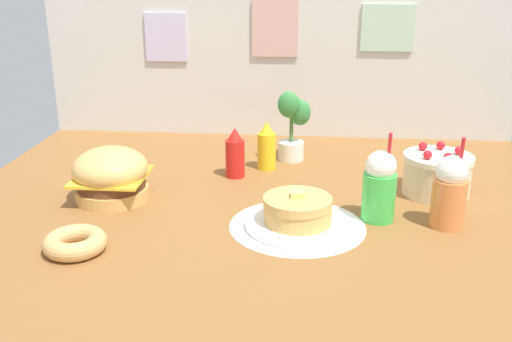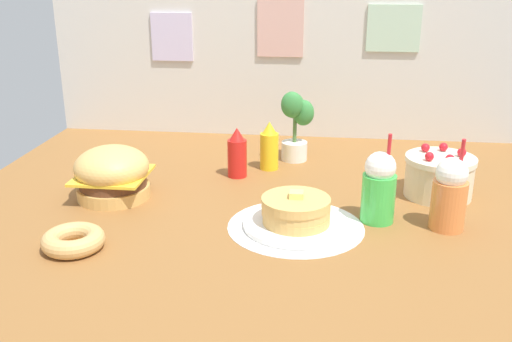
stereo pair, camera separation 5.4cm
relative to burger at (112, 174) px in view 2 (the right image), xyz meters
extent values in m
cube|color=brown|center=(0.54, -0.12, -0.10)|extent=(2.19, 2.00, 0.02)
cube|color=beige|center=(0.54, 0.87, 0.35)|extent=(2.19, 0.03, 0.89)
cube|color=silver|center=(0.01, 0.85, 0.37)|extent=(0.19, 0.01, 0.22)
cube|color=#D8A599|center=(0.52, 0.85, 0.42)|extent=(0.21, 0.01, 0.26)
cube|color=#B2D1B2|center=(1.02, 0.85, 0.43)|extent=(0.24, 0.01, 0.21)
cylinder|color=white|center=(0.66, -0.17, -0.09)|extent=(0.43, 0.43, 0.00)
cylinder|color=#DBA859|center=(0.00, 0.00, -0.07)|extent=(0.26, 0.26, 0.04)
cylinder|color=#59331E|center=(0.00, 0.00, -0.03)|extent=(0.24, 0.24, 0.03)
cube|color=yellow|center=(0.00, 0.00, -0.01)|extent=(0.24, 0.24, 0.01)
ellipsoid|color=#E5B260|center=(0.00, 0.00, 0.02)|extent=(0.26, 0.26, 0.15)
cylinder|color=white|center=(0.66, -0.17, -0.08)|extent=(0.33, 0.33, 0.01)
cylinder|color=#E0AD5B|center=(0.66, -0.18, -0.06)|extent=(0.21, 0.21, 0.03)
cylinder|color=#E0AD5B|center=(0.66, -0.17, -0.03)|extent=(0.22, 0.22, 0.03)
cylinder|color=#E0AD5B|center=(0.66, -0.18, 0.00)|extent=(0.22, 0.22, 0.03)
cube|color=#F7E072|center=(0.66, -0.17, 0.02)|extent=(0.04, 0.04, 0.02)
cylinder|color=beige|center=(1.15, 0.15, -0.03)|extent=(0.24, 0.24, 0.13)
cylinder|color=#F4EACC|center=(1.15, 0.15, 0.05)|extent=(0.25, 0.25, 0.02)
sphere|color=red|center=(1.22, 0.16, 0.07)|extent=(0.03, 0.03, 0.03)
sphere|color=red|center=(1.16, 0.22, 0.07)|extent=(0.03, 0.03, 0.03)
sphere|color=red|center=(1.10, 0.20, 0.07)|extent=(0.03, 0.03, 0.03)
sphere|color=red|center=(1.10, 0.10, 0.07)|extent=(0.03, 0.03, 0.03)
sphere|color=red|center=(1.16, 0.08, 0.07)|extent=(0.03, 0.03, 0.03)
cylinder|color=red|center=(0.40, 0.27, -0.02)|extent=(0.07, 0.07, 0.15)
cone|color=red|center=(0.40, 0.27, 0.08)|extent=(0.06, 0.06, 0.05)
cylinder|color=yellow|center=(0.52, 0.37, -0.02)|extent=(0.07, 0.07, 0.15)
cone|color=yellow|center=(0.52, 0.37, 0.08)|extent=(0.06, 0.06, 0.05)
cylinder|color=green|center=(0.91, -0.09, -0.01)|extent=(0.11, 0.11, 0.16)
sphere|color=white|center=(0.91, -0.09, 0.10)|extent=(0.10, 0.10, 0.10)
cylinder|color=red|center=(0.94, -0.09, 0.13)|extent=(0.01, 0.03, 0.16)
cylinder|color=orange|center=(1.13, -0.12, -0.01)|extent=(0.11, 0.11, 0.16)
sphere|color=white|center=(1.13, -0.12, 0.10)|extent=(0.10, 0.10, 0.10)
cylinder|color=red|center=(1.15, -0.12, 0.13)|extent=(0.01, 0.03, 0.16)
torus|color=tan|center=(0.02, -0.40, -0.06)|extent=(0.18, 0.18, 0.06)
torus|color=#D89ED8|center=(0.02, -0.40, -0.06)|extent=(0.17, 0.17, 0.05)
cylinder|color=white|center=(0.61, 0.50, -0.05)|extent=(0.11, 0.11, 0.08)
cylinder|color=#4C7238|center=(0.61, 0.50, 0.06)|extent=(0.02, 0.02, 0.14)
ellipsoid|color=#38843D|center=(0.65, 0.50, 0.12)|extent=(0.09, 0.06, 0.11)
ellipsoid|color=#38843D|center=(0.60, 0.53, 0.14)|extent=(0.09, 0.06, 0.11)
ellipsoid|color=#38843D|center=(0.60, 0.47, 0.16)|extent=(0.09, 0.06, 0.11)
camera|label=1|loc=(0.68, -1.86, 0.70)|focal=40.94mm
camera|label=2|loc=(0.74, -1.85, 0.70)|focal=40.94mm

